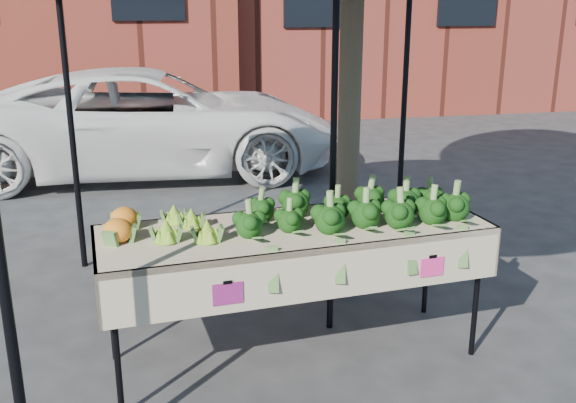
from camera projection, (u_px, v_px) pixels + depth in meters
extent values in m
plane|color=#2B2B2D|center=(261.00, 367.00, 4.15)|extent=(90.00, 90.00, 0.00)
cube|color=beige|center=(295.00, 293.00, 4.15)|extent=(2.46, 1.02, 0.90)
cube|color=#F22D8C|center=(220.00, 291.00, 3.60)|extent=(0.17, 0.01, 0.12)
cube|color=#F02D8D|center=(432.00, 272.00, 3.85)|extent=(0.17, 0.01, 0.12)
ellipsoid|color=black|center=(350.00, 204.00, 4.08)|extent=(1.51, 0.54, 0.22)
ellipsoid|color=#9CC02D|center=(185.00, 219.00, 3.90)|extent=(0.40, 0.54, 0.17)
ellipsoid|color=orange|center=(121.00, 223.00, 3.85)|extent=(0.20, 0.40, 0.15)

